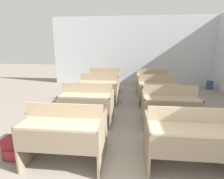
{
  "coord_description": "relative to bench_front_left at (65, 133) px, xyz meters",
  "views": [
    {
      "loc": [
        -0.07,
        -0.82,
        1.63
      ],
      "look_at": [
        -0.44,
        2.8,
        0.73
      ],
      "focal_mm": 28.0,
      "sensor_mm": 36.0,
      "label": 1
    }
  ],
  "objects": [
    {
      "name": "bench_back_left",
      "position": [
        -0.02,
        4.05,
        0.0
      ],
      "size": [
        1.08,
        0.77,
        0.87
      ],
      "color": "#7B6C55",
      "rests_on": "ground_plane"
    },
    {
      "name": "wastepaper_bin",
      "position": [
        4.01,
        4.85,
        -0.28
      ],
      "size": [
        0.24,
        0.24,
        0.33
      ],
      "color": "#33477A",
      "rests_on": "ground_plane"
    },
    {
      "name": "bench_second_right",
      "position": [
        1.71,
        1.34,
        0.0
      ],
      "size": [
        1.08,
        0.77,
        0.87
      ],
      "color": "#7D6E57",
      "rests_on": "ground_plane"
    },
    {
      "name": "bench_front_left",
      "position": [
        0.0,
        0.0,
        0.0
      ],
      "size": [
        1.08,
        0.77,
        0.87
      ],
      "color": "#7F7059",
      "rests_on": "ground_plane"
    },
    {
      "name": "bench_back_right",
      "position": [
        1.68,
        4.04,
        0.0
      ],
      "size": [
        1.08,
        0.77,
        0.87
      ],
      "color": "#7F7059",
      "rests_on": "ground_plane"
    },
    {
      "name": "bench_third_right",
      "position": [
        1.68,
        2.69,
        0.0
      ],
      "size": [
        1.08,
        0.77,
        0.87
      ],
      "color": "#7F7059",
      "rests_on": "ground_plane"
    },
    {
      "name": "bench_second_left",
      "position": [
        -0.01,
        1.36,
        0.0
      ],
      "size": [
        1.08,
        0.77,
        0.87
      ],
      "color": "#83735C",
      "rests_on": "ground_plane"
    },
    {
      "name": "wall_back",
      "position": [
        0.95,
        5.49,
        0.98
      ],
      "size": [
        6.82,
        0.06,
        2.86
      ],
      "color": "silver",
      "rests_on": "ground_plane"
    },
    {
      "name": "bench_third_left",
      "position": [
        0.01,
        2.72,
        0.0
      ],
      "size": [
        1.08,
        0.77,
        0.87
      ],
      "color": "#80715A",
      "rests_on": "ground_plane"
    },
    {
      "name": "schoolbag",
      "position": [
        -0.79,
        -0.01,
        -0.29
      ],
      "size": [
        0.28,
        0.24,
        0.33
      ],
      "color": "maroon",
      "rests_on": "ground_plane"
    },
    {
      "name": "bench_front_right",
      "position": [
        1.67,
        0.02,
        0.0
      ],
      "size": [
        1.08,
        0.77,
        0.87
      ],
      "color": "#83745D",
      "rests_on": "ground_plane"
    }
  ]
}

